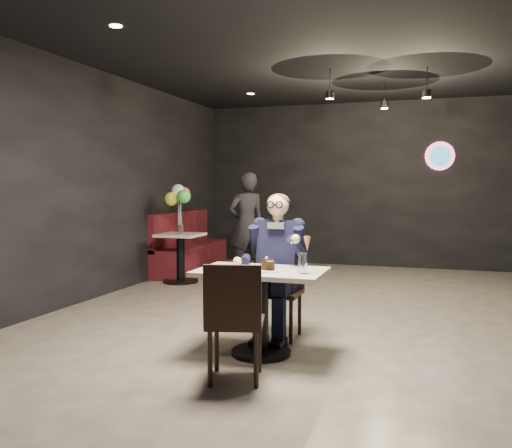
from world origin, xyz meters
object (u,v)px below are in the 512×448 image
(seated_man, at_px, (278,264))
(passerby, at_px, (247,225))
(booth_bench, at_px, (191,242))
(main_table, at_px, (261,312))
(sundae_glass, at_px, (303,263))
(chair_far, at_px, (278,291))
(chair_near, at_px, (235,320))
(balloon_vase, at_px, (180,229))
(side_table, at_px, (181,257))

(seated_man, bearing_deg, passerby, 114.08)
(booth_bench, bearing_deg, passerby, -7.64)
(main_table, bearing_deg, sundae_glass, -11.69)
(chair_far, distance_m, chair_near, 1.19)
(balloon_vase, bearing_deg, seated_man, -47.56)
(sundae_glass, height_order, balloon_vase, sundae_glass)
(chair_far, relative_size, balloon_vase, 6.39)
(seated_man, bearing_deg, side_table, 132.44)
(seated_man, distance_m, side_table, 3.36)
(chair_far, bearing_deg, balloon_vase, 132.44)
(chair_near, bearing_deg, main_table, 75.91)
(chair_far, height_order, booth_bench, booth_bench)
(chair_far, relative_size, side_table, 1.19)
(chair_near, bearing_deg, seated_man, 75.91)
(chair_near, bearing_deg, side_table, 107.59)
(seated_man, xyz_separation_m, sundae_glass, (0.39, -0.63, 0.11))
(sundae_glass, bearing_deg, balloon_vase, 130.47)
(booth_bench, xyz_separation_m, side_table, (0.30, -1.00, -0.13))
(chair_near, xyz_separation_m, sundae_glass, (0.39, 0.56, 0.37))
(main_table, distance_m, booth_bench, 4.77)
(passerby, bearing_deg, chair_near, 67.17)
(main_table, bearing_deg, side_table, 126.80)
(chair_near, distance_m, passerby, 4.77)
(main_table, xyz_separation_m, side_table, (-2.26, 3.02, 0.01))
(chair_near, height_order, side_table, chair_near)
(seated_man, xyz_separation_m, balloon_vase, (-2.26, 2.47, 0.10))
(booth_bench, bearing_deg, chair_far, -53.59)
(seated_man, height_order, side_table, seated_man)
(seated_man, bearing_deg, sundae_glass, -58.50)
(sundae_glass, bearing_deg, main_table, 168.31)
(chair_near, xyz_separation_m, passerby, (-1.49, 4.52, 0.39))
(main_table, relative_size, passerby, 0.65)
(main_table, relative_size, booth_bench, 0.53)
(booth_bench, distance_m, passerby, 1.13)
(seated_man, bearing_deg, chair_far, 0.00)
(chair_near, relative_size, sundae_glass, 5.45)
(main_table, distance_m, balloon_vase, 3.80)
(main_table, distance_m, chair_near, 0.65)
(passerby, bearing_deg, seated_man, 73.04)
(sundae_glass, relative_size, passerby, 0.10)
(balloon_vase, bearing_deg, passerby, 47.92)
(passerby, bearing_deg, balloon_vase, 6.88)
(sundae_glass, distance_m, side_table, 4.10)
(chair_far, height_order, balloon_vase, chair_far)
(chair_far, bearing_deg, booth_bench, 126.41)
(side_table, bearing_deg, main_table, -53.20)
(main_table, distance_m, side_table, 3.77)
(chair_far, distance_m, passerby, 3.66)
(main_table, height_order, booth_bench, booth_bench)
(chair_far, height_order, passerby, passerby)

